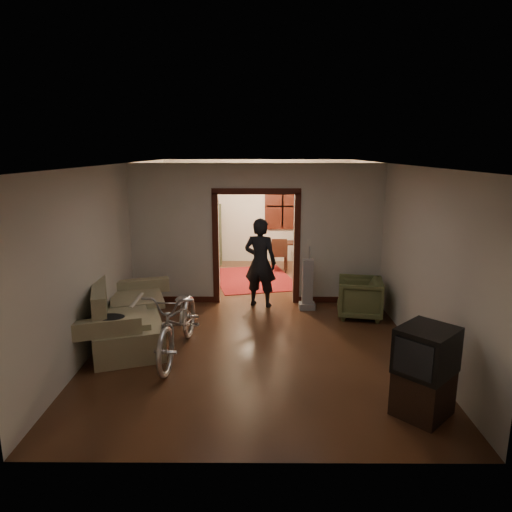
{
  "coord_description": "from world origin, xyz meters",
  "views": [
    {
      "loc": [
        0.05,
        -8.2,
        3.03
      ],
      "look_at": [
        0.0,
        -0.3,
        1.2
      ],
      "focal_mm": 32.0,
      "sensor_mm": 36.0,
      "label": 1
    }
  ],
  "objects_px": {
    "person": "(260,263)",
    "sofa": "(126,309)",
    "desk": "(301,254)",
    "locker": "(204,235)",
    "armchair": "(359,298)",
    "bicycle": "(179,321)"
  },
  "relations": [
    {
      "from": "sofa",
      "to": "locker",
      "type": "bearing_deg",
      "value": 63.08
    },
    {
      "from": "bicycle",
      "to": "locker",
      "type": "xyz_separation_m",
      "value": [
        -0.25,
        5.46,
        0.29
      ]
    },
    {
      "from": "locker",
      "to": "desk",
      "type": "xyz_separation_m",
      "value": [
        2.58,
        -0.04,
        -0.5
      ]
    },
    {
      "from": "armchair",
      "to": "locker",
      "type": "height_order",
      "value": "locker"
    },
    {
      "from": "bicycle",
      "to": "locker",
      "type": "distance_m",
      "value": 5.47
    },
    {
      "from": "desk",
      "to": "sofa",
      "type": "bearing_deg",
      "value": -143.57
    },
    {
      "from": "sofa",
      "to": "locker",
      "type": "relative_size",
      "value": 1.34
    },
    {
      "from": "locker",
      "to": "armchair",
      "type": "bearing_deg",
      "value": -36.42
    },
    {
      "from": "bicycle",
      "to": "desk",
      "type": "xyz_separation_m",
      "value": [
        2.33,
        5.42,
        -0.22
      ]
    },
    {
      "from": "desk",
      "to": "person",
      "type": "bearing_deg",
      "value": -128.33
    },
    {
      "from": "bicycle",
      "to": "locker",
      "type": "bearing_deg",
      "value": 97.26
    },
    {
      "from": "sofa",
      "to": "person",
      "type": "relative_size",
      "value": 1.27
    },
    {
      "from": "person",
      "to": "sofa",
      "type": "bearing_deg",
      "value": 54.43
    },
    {
      "from": "sofa",
      "to": "locker",
      "type": "xyz_separation_m",
      "value": [
        0.72,
        4.85,
        0.32
      ]
    },
    {
      "from": "desk",
      "to": "armchair",
      "type": "bearing_deg",
      "value": -97.98
    },
    {
      "from": "sofa",
      "to": "person",
      "type": "height_order",
      "value": "person"
    },
    {
      "from": "bicycle",
      "to": "desk",
      "type": "distance_m",
      "value": 5.9
    },
    {
      "from": "person",
      "to": "locker",
      "type": "bearing_deg",
      "value": -47.69
    },
    {
      "from": "locker",
      "to": "person",
      "type": "bearing_deg",
      "value": -52.77
    },
    {
      "from": "locker",
      "to": "bicycle",
      "type": "bearing_deg",
      "value": -74.94
    },
    {
      "from": "desk",
      "to": "locker",
      "type": "bearing_deg",
      "value": 160.07
    },
    {
      "from": "bicycle",
      "to": "sofa",
      "type": "bearing_deg",
      "value": 152.92
    }
  ]
}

